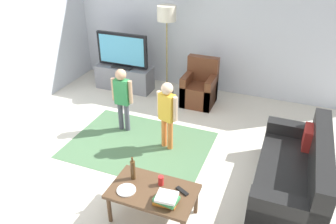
{
  "coord_description": "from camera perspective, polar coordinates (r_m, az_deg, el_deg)",
  "views": [
    {
      "loc": [
        1.57,
        -3.35,
        3.06
      ],
      "look_at": [
        0.0,
        0.6,
        0.65
      ],
      "focal_mm": 35.18,
      "sensor_mm": 36.0,
      "label": 1
    }
  ],
  "objects": [
    {
      "name": "armchair",
      "position": [
        6.45,
        5.54,
        4.03
      ],
      "size": [
        0.6,
        0.6,
        0.9
      ],
      "color": "brown",
      "rests_on": "ground"
    },
    {
      "name": "area_rug",
      "position": [
        5.32,
        -5.01,
        -5.65
      ],
      "size": [
        2.2,
        1.6,
        0.01
      ],
      "primitive_type": "cube",
      "color": "#4C724C",
      "rests_on": "ground"
    },
    {
      "name": "child_center",
      "position": [
        4.9,
        -0.16,
        0.33
      ],
      "size": [
        0.36,
        0.2,
        1.11
      ],
      "color": "orange",
      "rests_on": "ground"
    },
    {
      "name": "ground",
      "position": [
        4.8,
        -2.68,
        -10.08
      ],
      "size": [
        7.8,
        7.8,
        0.0
      ],
      "primitive_type": "plane",
      "color": "beige"
    },
    {
      "name": "child_near_tv",
      "position": [
        5.41,
        -7.94,
        3.01
      ],
      "size": [
        0.37,
        0.18,
        1.11
      ],
      "color": "#4C4C59",
      "rests_on": "ground"
    },
    {
      "name": "bottle",
      "position": [
        3.97,
        -6.1,
        -9.91
      ],
      "size": [
        0.06,
        0.06,
        0.31
      ],
      "color": "#4C3319",
      "rests_on": "coffee_table"
    },
    {
      "name": "tv",
      "position": [
        6.86,
        -7.93,
        10.46
      ],
      "size": [
        1.1,
        0.28,
        0.71
      ],
      "color": "black",
      "rests_on": "tv_stand"
    },
    {
      "name": "floor_lamp",
      "position": [
        6.43,
        -0.22,
        15.92
      ],
      "size": [
        0.36,
        0.36,
        1.78
      ],
      "color": "#262626",
      "rests_on": "ground"
    },
    {
      "name": "book_stack",
      "position": [
        3.7,
        -0.3,
        -14.82
      ],
      "size": [
        0.28,
        0.23,
        0.11
      ],
      "color": "orange",
      "rests_on": "coffee_table"
    },
    {
      "name": "plate",
      "position": [
        3.9,
        -7.23,
        -13.28
      ],
      "size": [
        0.22,
        0.22,
        0.02
      ],
      "color": "white",
      "rests_on": "coffee_table"
    },
    {
      "name": "coffee_table",
      "position": [
        3.92,
        -2.61,
        -13.89
      ],
      "size": [
        1.0,
        0.6,
        0.42
      ],
      "color": "#513823",
      "rests_on": "ground"
    },
    {
      "name": "wall_back",
      "position": [
        6.76,
        7.76,
        14.64
      ],
      "size": [
        6.0,
        0.12,
        2.7
      ],
      "primitive_type": "cube",
      "color": "silver",
      "rests_on": "ground"
    },
    {
      "name": "soda_can",
      "position": [
        3.91,
        -1.23,
        -11.8
      ],
      "size": [
        0.07,
        0.07,
        0.12
      ],
      "primitive_type": "cylinder",
      "color": "red",
      "rests_on": "coffee_table"
    },
    {
      "name": "tv_remote",
      "position": [
        3.86,
        2.46,
        -13.51
      ],
      "size": [
        0.17,
        0.12,
        0.02
      ],
      "primitive_type": "cube",
      "rotation": [
        0.0,
        0.0,
        -0.48
      ],
      "color": "black",
      "rests_on": "coffee_table"
    },
    {
      "name": "tv_stand",
      "position": [
        7.09,
        -7.52,
        5.9
      ],
      "size": [
        1.2,
        0.44,
        0.5
      ],
      "color": "slate",
      "rests_on": "ground"
    },
    {
      "name": "couch",
      "position": [
        4.55,
        21.32,
        -10.44
      ],
      "size": [
        0.8,
        1.8,
        0.86
      ],
      "color": "black",
      "rests_on": "ground"
    }
  ]
}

